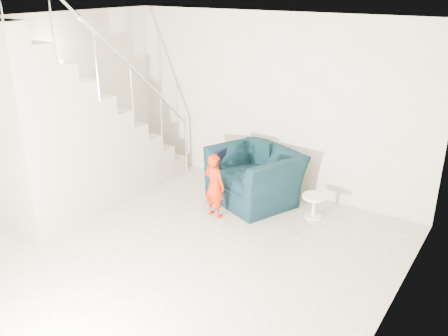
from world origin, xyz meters
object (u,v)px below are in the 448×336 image
(staircase, at_px, (72,145))
(armchair, at_px, (255,176))
(side_table, at_px, (314,203))
(toddler, at_px, (214,186))

(staircase, bearing_deg, armchair, 37.15)
(armchair, height_order, side_table, armchair)
(toddler, height_order, side_table, toddler)
(armchair, relative_size, toddler, 1.32)
(side_table, bearing_deg, armchair, 178.62)
(side_table, height_order, staircase, staircase)
(side_table, bearing_deg, staircase, -152.96)
(armchair, distance_m, toddler, 0.78)
(armchair, height_order, staircase, staircase)
(toddler, distance_m, staircase, 2.10)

